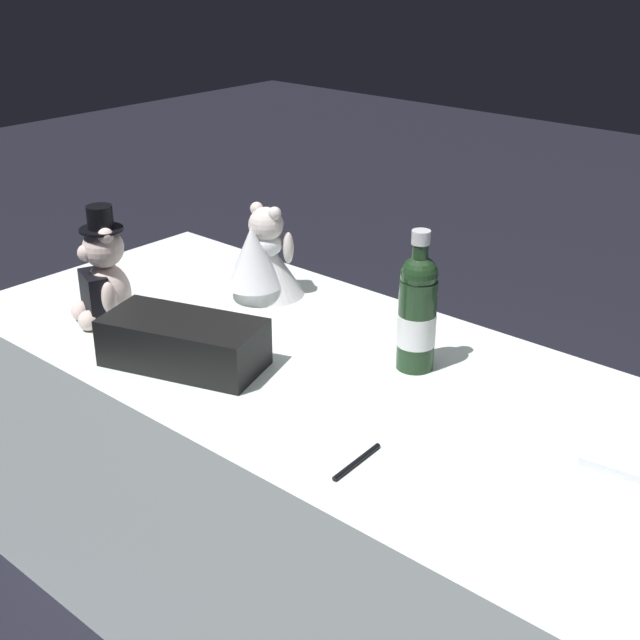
{
  "coord_description": "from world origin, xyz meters",
  "views": [
    {
      "loc": [
        1.09,
        -1.24,
        1.6
      ],
      "look_at": [
        0.0,
        0.0,
        0.84
      ],
      "focal_mm": 48.47,
      "sensor_mm": 36.0,
      "label": 1
    }
  ],
  "objects_px": {
    "teddy_bear_bride": "(263,258)",
    "signing_pen": "(359,460)",
    "champagne_bottle": "(417,311)",
    "gift_case_black": "(183,342)",
    "teddy_bear_groom": "(103,277)"
  },
  "relations": [
    {
      "from": "teddy_bear_bride",
      "to": "gift_case_black",
      "type": "relative_size",
      "value": 0.63
    },
    {
      "from": "teddy_bear_bride",
      "to": "gift_case_black",
      "type": "bearing_deg",
      "value": -69.7
    },
    {
      "from": "teddy_bear_bride",
      "to": "champagne_bottle",
      "type": "distance_m",
      "value": 0.52
    },
    {
      "from": "teddy_bear_groom",
      "to": "signing_pen",
      "type": "distance_m",
      "value": 0.84
    },
    {
      "from": "teddy_bear_groom",
      "to": "teddy_bear_bride",
      "type": "relative_size",
      "value": 1.2
    },
    {
      "from": "champagne_bottle",
      "to": "gift_case_black",
      "type": "xyz_separation_m",
      "value": [
        -0.38,
        -0.32,
        -0.08
      ]
    },
    {
      "from": "teddy_bear_groom",
      "to": "champagne_bottle",
      "type": "xyz_separation_m",
      "value": [
        0.69,
        0.29,
        0.02
      ]
    },
    {
      "from": "teddy_bear_groom",
      "to": "champagne_bottle",
      "type": "bearing_deg",
      "value": 22.77
    },
    {
      "from": "teddy_bear_groom",
      "to": "champagne_bottle",
      "type": "height_order",
      "value": "champagne_bottle"
    },
    {
      "from": "teddy_bear_bride",
      "to": "signing_pen",
      "type": "height_order",
      "value": "teddy_bear_bride"
    },
    {
      "from": "gift_case_black",
      "to": "champagne_bottle",
      "type": "bearing_deg",
      "value": 39.92
    },
    {
      "from": "champagne_bottle",
      "to": "gift_case_black",
      "type": "relative_size",
      "value": 0.82
    },
    {
      "from": "champagne_bottle",
      "to": "teddy_bear_groom",
      "type": "bearing_deg",
      "value": -157.23
    },
    {
      "from": "signing_pen",
      "to": "gift_case_black",
      "type": "distance_m",
      "value": 0.52
    },
    {
      "from": "champagne_bottle",
      "to": "signing_pen",
      "type": "relative_size",
      "value": 2.19
    }
  ]
}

